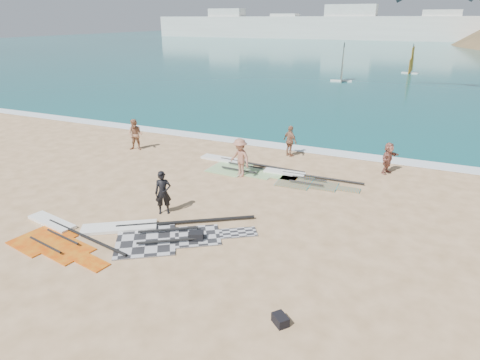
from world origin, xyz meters
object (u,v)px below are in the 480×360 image
at_px(rig_grey, 155,232).
at_px(beachgoer_left, 135,135).
at_px(rig_orange, 301,179).
at_px(beachgoer_right, 388,158).
at_px(beachgoer_mid, 240,158).
at_px(person_wetsuit, 163,193).
at_px(rig_red, 57,235).
at_px(gear_bag_near, 196,236).
at_px(rig_green, 238,166).
at_px(beachgoer_back, 290,141).
at_px(gear_bag_far, 280,320).

xyz_separation_m(rig_grey, beachgoer_left, (-6.92, 7.98, 0.88)).
bearing_deg(rig_orange, beachgoer_right, 34.87).
bearing_deg(beachgoer_right, beachgoer_left, 119.97).
height_order(rig_orange, beachgoer_mid, beachgoer_mid).
height_order(rig_orange, person_wetsuit, person_wetsuit).
distance_m(rig_red, beachgoer_left, 10.37).
height_order(rig_grey, gear_bag_near, gear_bag_near).
distance_m(rig_orange, beachgoer_right, 4.65).
bearing_deg(beachgoer_left, rig_green, -17.20).
distance_m(beachgoer_left, beachgoer_right, 14.24).
relative_size(rig_orange, gear_bag_near, 9.65).
height_order(rig_grey, person_wetsuit, person_wetsuit).
distance_m(gear_bag_near, beachgoer_back, 10.43).
bearing_deg(person_wetsuit, beachgoer_back, 43.73).
bearing_deg(rig_grey, rig_red, 174.49).
distance_m(person_wetsuit, beachgoer_left, 9.02).
bearing_deg(person_wetsuit, rig_green, 54.56).
bearing_deg(beachgoer_left, beachgoer_back, 0.98).
height_order(gear_bag_near, gear_bag_far, gear_bag_near).
bearing_deg(beachgoer_left, beachgoer_right, -7.38).
distance_m(rig_red, beachgoer_right, 15.53).
relative_size(rig_grey, gear_bag_near, 12.24).
height_order(gear_bag_near, person_wetsuit, person_wetsuit).
distance_m(rig_green, beachgoer_left, 6.85).
bearing_deg(rig_orange, beachgoer_mid, -166.30).
height_order(rig_grey, beachgoer_back, beachgoer_back).
relative_size(rig_orange, beachgoer_back, 2.80).
distance_m(rig_grey, person_wetsuit, 1.86).
height_order(rig_orange, rig_red, rig_red).
relative_size(rig_grey, beachgoer_left, 3.39).
bearing_deg(rig_grey, beachgoer_left, 97.84).
bearing_deg(gear_bag_far, gear_bag_near, 145.75).
xyz_separation_m(rig_grey, beachgoer_right, (7.18, 10.00, 0.76)).
height_order(rig_green, beachgoer_right, beachgoer_right).
bearing_deg(gear_bag_near, beachgoer_right, 60.65).
relative_size(beachgoer_back, beachgoer_right, 1.10).
xyz_separation_m(rig_red, beachgoer_back, (4.94, 12.20, 0.84)).
bearing_deg(rig_grey, rig_green, 57.91).
relative_size(beachgoer_mid, beachgoer_right, 1.21).
relative_size(gear_bag_near, beachgoer_back, 0.29).
relative_size(person_wetsuit, beachgoer_mid, 0.92).
bearing_deg(gear_bag_far, person_wetsuit, 146.83).
bearing_deg(rig_green, rig_grey, -85.88).
xyz_separation_m(gear_bag_far, beachgoer_right, (1.43, 12.61, 0.68)).
relative_size(rig_red, beachgoer_back, 3.01).
distance_m(rig_grey, beachgoer_left, 10.60).
bearing_deg(beachgoer_left, rig_red, -83.83).
bearing_deg(rig_green, rig_red, -104.36).
height_order(beachgoer_mid, beachgoer_back, beachgoer_mid).
relative_size(rig_grey, rig_red, 1.18).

